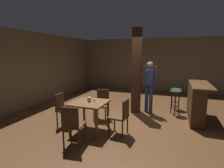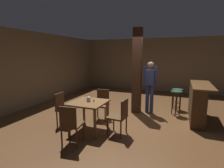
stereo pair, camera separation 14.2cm
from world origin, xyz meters
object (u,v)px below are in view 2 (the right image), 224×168
(chair_south, at_px, (71,123))
(salt_shaker, at_px, (94,100))
(chair_north, at_px, (102,103))
(chair_west, at_px, (63,107))
(bar_stool_near, at_px, (176,97))
(standing_person, at_px, (150,84))
(dining_table, at_px, (89,107))
(bar_stool_mid, at_px, (177,94))
(napkin_cup, at_px, (89,99))
(chair_east, at_px, (120,115))
(bar_counter, at_px, (197,102))

(chair_south, xyz_separation_m, salt_shaker, (0.08, 0.91, 0.29))
(chair_south, bearing_deg, chair_north, 91.75)
(chair_west, bearing_deg, bar_stool_near, 35.33)
(standing_person, bearing_deg, dining_table, -122.18)
(bar_stool_mid, bearing_deg, napkin_cup, -128.47)
(chair_east, bearing_deg, bar_counter, 45.80)
(standing_person, bearing_deg, bar_counter, -3.45)
(standing_person, bearing_deg, chair_west, -136.86)
(bar_counter, height_order, bar_stool_mid, bar_counter)
(chair_south, height_order, bar_stool_mid, chair_south)
(standing_person, bearing_deg, salt_shaker, -120.32)
(napkin_cup, bearing_deg, chair_east, -1.62)
(chair_west, relative_size, bar_stool_near, 1.13)
(chair_east, distance_m, bar_stool_near, 2.39)
(napkin_cup, distance_m, standing_person, 2.29)
(chair_west, xyz_separation_m, chair_north, (0.81, 0.81, 0.00))
(bar_counter, distance_m, bar_stool_mid, 0.99)
(chair_south, xyz_separation_m, bar_counter, (2.62, 2.71, 0.05))
(chair_north, bearing_deg, chair_west, -135.08)
(dining_table, distance_m, chair_east, 0.86)
(standing_person, distance_m, bar_stool_mid, 1.20)
(chair_west, relative_size, chair_north, 1.00)
(chair_east, relative_size, napkin_cup, 7.75)
(chair_south, xyz_separation_m, standing_person, (1.19, 2.80, 0.50))
(bar_counter, bearing_deg, chair_north, -158.98)
(dining_table, bearing_deg, bar_counter, 35.04)
(chair_north, xyz_separation_m, salt_shaker, (0.13, -0.78, 0.29))
(bar_stool_near, relative_size, bar_stool_mid, 1.06)
(chair_north, relative_size, napkin_cup, 7.75)
(chair_east, distance_m, salt_shaker, 0.79)
(chair_north, xyz_separation_m, standing_person, (1.24, 1.11, 0.50))
(chair_west, xyz_separation_m, bar_counter, (3.47, 1.83, 0.05))
(bar_stool_mid, bearing_deg, chair_south, -120.09)
(dining_table, relative_size, chair_east, 0.98)
(salt_shaker, bearing_deg, chair_south, -95.19)
(bar_counter, bearing_deg, bar_stool_near, 160.12)
(dining_table, bearing_deg, chair_south, -87.39)
(chair_south, height_order, chair_east, same)
(dining_table, xyz_separation_m, bar_counter, (2.65, 1.86, -0.06))
(chair_south, relative_size, standing_person, 0.52)
(salt_shaker, height_order, bar_counter, bar_counter)
(bar_stool_near, bearing_deg, chair_west, -144.67)
(napkin_cup, height_order, salt_shaker, napkin_cup)
(napkin_cup, height_order, bar_stool_near, napkin_cup)
(chair_west, bearing_deg, salt_shaker, 1.71)
(bar_counter, bearing_deg, dining_table, -144.96)
(bar_stool_mid, bearing_deg, bar_counter, -54.64)
(chair_south, distance_m, chair_west, 1.23)
(napkin_cup, bearing_deg, salt_shaker, 10.13)
(salt_shaker, xyz_separation_m, bar_stool_near, (1.94, 2.02, -0.21))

